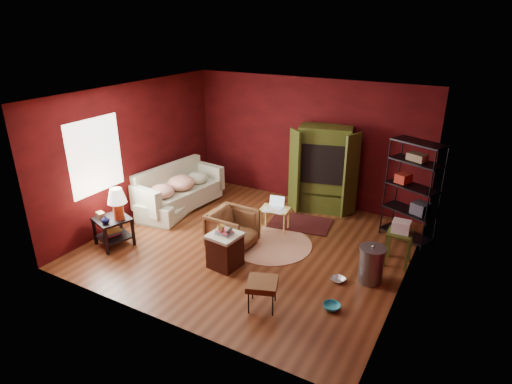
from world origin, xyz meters
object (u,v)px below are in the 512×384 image
armchair (232,228)px  tv_armoire (324,168)px  hamper (225,250)px  wire_shelving (413,188)px  laptop_desk (275,211)px  sofa (177,190)px  side_table (115,212)px

armchair → tv_armoire: size_ratio=0.42×
hamper → wire_shelving: size_ratio=0.36×
armchair → laptop_desk: armchair is taller
sofa → side_table: (0.11, -1.88, 0.27)m
armchair → sofa: bearing=67.4°
hamper → wire_shelving: bearing=45.0°
tv_armoire → wire_shelving: (1.93, -0.49, 0.09)m
laptop_desk → tv_armoire: size_ratio=0.37×
sofa → hamper: 2.73m
hamper → laptop_desk: size_ratio=1.02×
laptop_desk → hamper: bearing=-103.5°
hamper → laptop_desk: 1.62m
sofa → armchair: bearing=-122.8°
side_table → wire_shelving: size_ratio=0.59×
sofa → side_table: side_table is taller
hamper → tv_armoire: bearing=79.0°
sofa → armchair: 2.20m
hamper → armchair: bearing=111.4°
side_table → wire_shelving: 5.49m
side_table → wire_shelving: (4.66, 2.87, 0.38)m
armchair → tv_armoire: 2.58m
armchair → wire_shelving: size_ratio=0.41×
side_table → tv_armoire: bearing=50.9°
armchair → hamper: size_ratio=1.12×
laptop_desk → wire_shelving: 2.63m
sofa → laptop_desk: 2.39m
sofa → armchair: (2.01, -0.89, -0.02)m
sofa → armchair: size_ratio=2.71×
sofa → laptop_desk: size_ratio=3.10×
armchair → side_table: side_table is taller
tv_armoire → wire_shelving: 1.99m
sofa → hamper: (2.26, -1.53, -0.10)m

